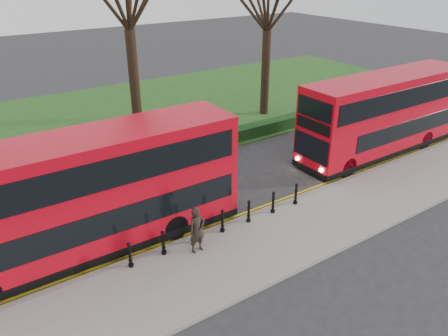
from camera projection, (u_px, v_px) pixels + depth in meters
ground at (193, 224)px, 19.03m from camera, size 120.00×120.00×0.00m
pavement at (232, 258)px, 16.76m from camera, size 60.00×4.00×0.15m
kerb at (205, 234)px, 18.25m from camera, size 60.00×0.25×0.16m
grass_verge at (83, 125)px, 30.20m from camera, size 60.00×18.00×0.06m
hedge at (130, 162)px, 23.92m from camera, size 60.00×0.90×0.80m
yellow_line_outer at (201, 232)px, 18.50m from camera, size 60.00×0.10×0.01m
yellow_line_inner at (199, 230)px, 18.65m from camera, size 60.00×0.10×0.01m
tree_right at (268, 1)px, 29.11m from camera, size 6.97×6.97×10.90m
bollard_row at (222, 221)px, 18.07m from camera, size 8.34×0.15×1.00m
bus_lead at (90, 195)px, 16.52m from camera, size 11.90×2.73×4.74m
bus_rear at (384, 115)px, 25.21m from camera, size 11.56×2.65×4.60m
pedestrian at (197, 230)px, 16.69m from camera, size 0.73×0.51×1.89m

